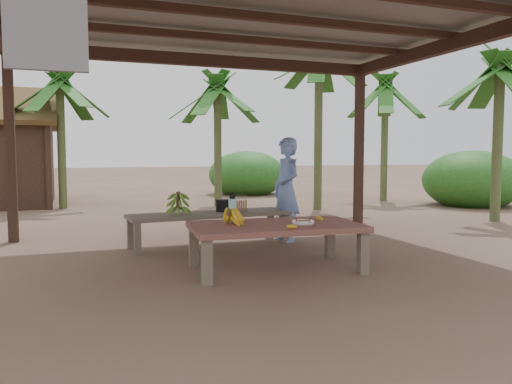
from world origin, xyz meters
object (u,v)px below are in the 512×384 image
object	(u,v)px
ripe_banana_bunch	(229,216)
water_flask	(233,209)
work_table	(276,230)
bench	(210,217)
plate	(303,222)
woman	(286,189)
cooking_pot	(223,206)

from	to	relation	value
ripe_banana_bunch	water_flask	size ratio (longest dim) A/B	0.92
work_table	bench	xyz separation A→B (m)	(-0.29, 1.62, -0.04)
plate	water_flask	bearing A→B (deg)	148.44
water_flask	work_table	bearing A→B (deg)	-38.65
woman	water_flask	bearing A→B (deg)	-48.18
work_table	cooking_pot	xyz separation A→B (m)	(-0.10, 1.68, 0.09)
plate	water_flask	distance (m)	0.79
bench	woman	world-z (taller)	woman
ripe_banana_bunch	woman	bearing A→B (deg)	48.63
bench	cooking_pot	bearing A→B (deg)	12.50
plate	woman	bearing A→B (deg)	72.19
water_flask	cooking_pot	xyz separation A→B (m)	(0.29, 1.37, -0.11)
ripe_banana_bunch	cooking_pot	world-z (taller)	ripe_banana_bunch
ripe_banana_bunch	water_flask	xyz separation A→B (m)	(0.10, 0.20, 0.05)
cooking_pot	water_flask	bearing A→B (deg)	-101.75
work_table	water_flask	size ratio (longest dim) A/B	5.70
bench	plate	distance (m)	1.82
bench	work_table	bearing A→B (deg)	-84.60
water_flask	cooking_pot	bearing A→B (deg)	78.25
plate	water_flask	size ratio (longest dim) A/B	0.74
cooking_pot	woman	distance (m)	0.95
cooking_pot	plate	bearing A→B (deg)	-78.08
bench	water_flask	size ratio (longest dim) A/B	6.83
woman	bench	bearing A→B (deg)	-96.43
plate	cooking_pot	bearing A→B (deg)	101.92
ripe_banana_bunch	water_flask	world-z (taller)	water_flask
plate	water_flask	world-z (taller)	water_flask
water_flask	plate	bearing A→B (deg)	-31.56
work_table	water_flask	world-z (taller)	water_flask
work_table	plate	xyz separation A→B (m)	(0.28, -0.10, 0.08)
plate	woman	world-z (taller)	woman
ripe_banana_bunch	work_table	bearing A→B (deg)	-12.58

